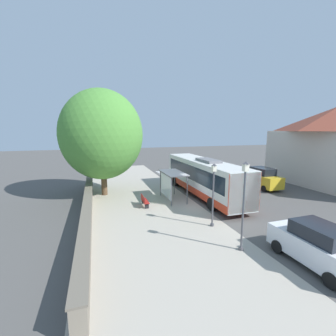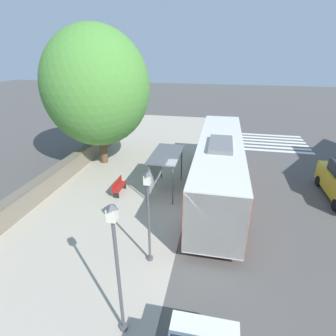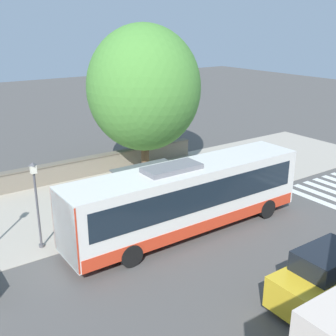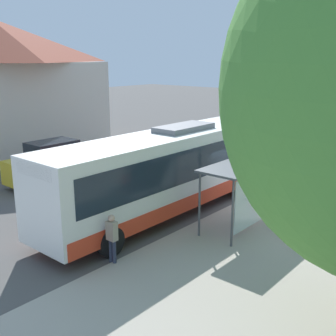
# 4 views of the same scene
# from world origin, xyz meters

# --- Properties ---
(ground_plane) EXTENTS (120.00, 120.00, 0.00)m
(ground_plane) POSITION_xyz_m (0.00, 0.00, 0.00)
(ground_plane) COLOR #514F4C
(ground_plane) RESTS_ON ground
(sidewalk_plaza) EXTENTS (9.00, 44.00, 0.02)m
(sidewalk_plaza) POSITION_xyz_m (-4.50, 0.00, 0.01)
(sidewalk_plaza) COLOR #ADA393
(sidewalk_plaza) RESTS_ON ground
(bus) EXTENTS (2.60, 12.32, 3.55)m
(bus) POSITION_xyz_m (1.53, 2.39, 1.84)
(bus) COLOR silver
(bus) RESTS_ON ground
(bus_shelter) EXTENTS (1.67, 3.45, 2.47)m
(bus_shelter) POSITION_xyz_m (-1.71, 2.02, 2.06)
(bus_shelter) COLOR #515459
(bus_shelter) RESTS_ON ground
(pedestrian) EXTENTS (0.34, 0.22, 1.61)m
(pedestrian) POSITION_xyz_m (-0.02, 6.99, 0.94)
(pedestrian) COLOR #2D3347
(pedestrian) RESTS_ON ground
(bench) EXTENTS (0.40, 1.51, 0.88)m
(bench) POSITION_xyz_m (-4.30, 1.08, 0.47)
(bench) COLOR maroon
(bench) RESTS_ON ground
(street_lamp_near) EXTENTS (0.28, 0.28, 4.06)m
(street_lamp_near) POSITION_xyz_m (-0.99, -3.96, 2.42)
(street_lamp_near) COLOR #4C4C51
(street_lamp_near) RESTS_ON ground
(street_lamp_far) EXTENTS (0.28, 0.28, 4.60)m
(street_lamp_far) POSITION_xyz_m (-1.02, -7.01, 2.72)
(street_lamp_far) COLOR #4C4C51
(street_lamp_far) RESTS_ON ground
(parked_car_behind_bus) EXTENTS (1.95, 4.17, 1.94)m
(parked_car_behind_bus) POSITION_xyz_m (1.46, -9.13, 0.94)
(parked_car_behind_bus) COLOR silver
(parked_car_behind_bus) RESTS_ON ground
(parked_car_far_lane) EXTENTS (1.93, 4.55, 2.17)m
(parked_car_far_lane) POSITION_xyz_m (8.78, 3.11, 1.04)
(parked_car_far_lane) COLOR gold
(parked_car_far_lane) RESTS_ON ground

